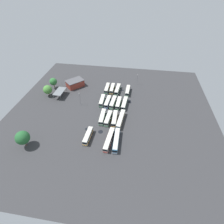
{
  "coord_description": "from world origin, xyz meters",
  "views": [
    {
      "loc": [
        81.65,
        13.62,
        69.44
      ],
      "look_at": [
        1.79,
        1.0,
        1.5
      ],
      "focal_mm": 27.48,
      "sensor_mm": 36.0,
      "label": 1
    }
  ],
  "objects_px": {
    "lamp_post_mid_lot": "(80,99)",
    "bus_row3_slot0": "(88,136)",
    "bus_row0_slot0": "(107,88)",
    "bus_row0_slot4": "(128,91)",
    "tree_north_edge": "(48,90)",
    "bus_row2_slot2": "(108,118)",
    "bus_row1_slot0": "(102,101)",
    "tree_east_edge": "(23,138)",
    "tree_northwest": "(53,82)",
    "lamp_post_by_building": "(137,79)",
    "bus_row2_slot4": "(121,119)",
    "bus_row1_slot1": "(108,102)",
    "bus_row3_slot4": "(116,140)",
    "bus_row0_slot1": "(112,89)",
    "bus_row1_slot3": "(119,103)",
    "bus_row0_slot2": "(118,89)",
    "bus_row1_slot4": "(124,103)",
    "bus_row2_slot3": "(115,119)",
    "bus_row1_slot2": "(113,102)",
    "bus_row2_slot1": "(102,117)",
    "depot_building": "(75,83)",
    "maintenance_shelter": "(60,91)",
    "bus_row3_slot3": "(109,139)"
  },
  "relations": [
    {
      "from": "lamp_post_mid_lot",
      "to": "lamp_post_by_building",
      "type": "bearing_deg",
      "value": 131.75
    },
    {
      "from": "bus_row0_slot0",
      "to": "lamp_post_by_building",
      "type": "relative_size",
      "value": 1.33
    },
    {
      "from": "bus_row0_slot1",
      "to": "bus_row2_slot4",
      "type": "relative_size",
      "value": 0.74
    },
    {
      "from": "bus_row0_slot0",
      "to": "bus_row0_slot4",
      "type": "bearing_deg",
      "value": 86.81
    },
    {
      "from": "bus_row0_slot2",
      "to": "lamp_post_by_building",
      "type": "distance_m",
      "value": 18.34
    },
    {
      "from": "depot_building",
      "to": "maintenance_shelter",
      "type": "distance_m",
      "value": 15.68
    },
    {
      "from": "lamp_post_by_building",
      "to": "bus_row3_slot0",
      "type": "bearing_deg",
      "value": -21.12
    },
    {
      "from": "bus_row2_slot1",
      "to": "bus_row0_slot0",
      "type": "bearing_deg",
      "value": -174.78
    },
    {
      "from": "bus_row1_slot3",
      "to": "bus_row2_slot4",
      "type": "relative_size",
      "value": 0.75
    },
    {
      "from": "bus_row1_slot3",
      "to": "bus_row1_slot0",
      "type": "bearing_deg",
      "value": -95.59
    },
    {
      "from": "bus_row2_slot2",
      "to": "bus_row3_slot4",
      "type": "height_order",
      "value": "same"
    },
    {
      "from": "bus_row2_slot1",
      "to": "maintenance_shelter",
      "type": "height_order",
      "value": "maintenance_shelter"
    },
    {
      "from": "bus_row0_slot0",
      "to": "bus_row2_slot2",
      "type": "bearing_deg",
      "value": 11.38
    },
    {
      "from": "bus_row1_slot0",
      "to": "tree_east_edge",
      "type": "relative_size",
      "value": 1.2
    },
    {
      "from": "bus_row1_slot2",
      "to": "tree_north_edge",
      "type": "relative_size",
      "value": 1.48
    },
    {
      "from": "bus_row0_slot4",
      "to": "bus_row3_slot3",
      "type": "relative_size",
      "value": 0.75
    },
    {
      "from": "bus_row1_slot0",
      "to": "bus_row3_slot4",
      "type": "height_order",
      "value": "same"
    },
    {
      "from": "bus_row3_slot4",
      "to": "bus_row2_slot4",
      "type": "bearing_deg",
      "value": 178.69
    },
    {
      "from": "bus_row0_slot1",
      "to": "depot_building",
      "type": "xyz_separation_m",
      "value": [
        -1.67,
        -28.84,
        0.78
      ]
    },
    {
      "from": "bus_row0_slot2",
      "to": "bus_row3_slot4",
      "type": "relative_size",
      "value": 0.82
    },
    {
      "from": "lamp_post_mid_lot",
      "to": "bus_row3_slot0",
      "type": "bearing_deg",
      "value": 24.35
    },
    {
      "from": "bus_row3_slot4",
      "to": "tree_northwest",
      "type": "relative_size",
      "value": 1.87
    },
    {
      "from": "bus_row1_slot0",
      "to": "bus_row3_slot3",
      "type": "relative_size",
      "value": 0.74
    },
    {
      "from": "bus_row1_slot1",
      "to": "bus_row3_slot0",
      "type": "height_order",
      "value": "same"
    },
    {
      "from": "bus_row0_slot0",
      "to": "lamp_post_mid_lot",
      "type": "xyz_separation_m",
      "value": [
        19.84,
        -14.17,
        3.19
      ]
    },
    {
      "from": "bus_row1_slot2",
      "to": "bus_row3_slot4",
      "type": "bearing_deg",
      "value": 11.68
    },
    {
      "from": "bus_row0_slot1",
      "to": "lamp_post_by_building",
      "type": "xyz_separation_m",
      "value": [
        -11.54,
        17.49,
        2.9
      ]
    },
    {
      "from": "bus_row0_slot0",
      "to": "bus_row2_slot1",
      "type": "relative_size",
      "value": 0.93
    },
    {
      "from": "bus_row1_slot1",
      "to": "bus_row0_slot2",
      "type": "bearing_deg",
      "value": 164.36
    },
    {
      "from": "depot_building",
      "to": "tree_north_edge",
      "type": "height_order",
      "value": "tree_north_edge"
    },
    {
      "from": "bus_row2_slot4",
      "to": "bus_row1_slot1",
      "type": "bearing_deg",
      "value": -146.09
    },
    {
      "from": "bus_row0_slot1",
      "to": "bus_row0_slot0",
      "type": "bearing_deg",
      "value": -86.03
    },
    {
      "from": "bus_row0_slot4",
      "to": "lamp_post_by_building",
      "type": "bearing_deg",
      "value": 154.56
    },
    {
      "from": "tree_north_edge",
      "to": "bus_row2_slot2",
      "type": "bearing_deg",
      "value": 67.34
    },
    {
      "from": "bus_row1_slot1",
      "to": "lamp_post_by_building",
      "type": "xyz_separation_m",
      "value": [
        -28.07,
        17.95,
        2.9
      ]
    },
    {
      "from": "tree_northwest",
      "to": "tree_north_edge",
      "type": "bearing_deg",
      "value": 1.39
    },
    {
      "from": "depot_building",
      "to": "bus_row1_slot2",
      "type": "bearing_deg",
      "value": 60.45
    },
    {
      "from": "bus_row0_slot4",
      "to": "tree_northwest",
      "type": "distance_m",
      "value": 55.16
    },
    {
      "from": "bus_row2_slot2",
      "to": "bus_row2_slot4",
      "type": "relative_size",
      "value": 0.76
    },
    {
      "from": "bus_row1_slot2",
      "to": "tree_east_edge",
      "type": "xyz_separation_m",
      "value": [
        41.11,
        -38.52,
        4.21
      ]
    },
    {
      "from": "tree_north_edge",
      "to": "tree_northwest",
      "type": "height_order",
      "value": "tree_northwest"
    },
    {
      "from": "bus_row1_slot3",
      "to": "bus_row1_slot4",
      "type": "height_order",
      "value": "same"
    },
    {
      "from": "bus_row0_slot2",
      "to": "maintenance_shelter",
      "type": "distance_m",
      "value": 40.9
    },
    {
      "from": "bus_row2_slot1",
      "to": "bus_row0_slot4",
      "type": "bearing_deg",
      "value": 158.04
    },
    {
      "from": "bus_row1_slot0",
      "to": "bus_row2_slot4",
      "type": "xyz_separation_m",
      "value": [
        16.49,
        14.43,
        0.0
      ]
    },
    {
      "from": "bus_row2_slot2",
      "to": "bus_row0_slot1",
      "type": "bearing_deg",
      "value": -175.22
    },
    {
      "from": "lamp_post_mid_lot",
      "to": "lamp_post_by_building",
      "type": "relative_size",
      "value": 1.07
    },
    {
      "from": "tree_east_edge",
      "to": "tree_north_edge",
      "type": "height_order",
      "value": "tree_east_edge"
    },
    {
      "from": "bus_row1_slot2",
      "to": "bus_row2_slot1",
      "type": "bearing_deg",
      "value": -14.81
    },
    {
      "from": "bus_row1_slot4",
      "to": "bus_row2_slot3",
      "type": "bearing_deg",
      "value": -15.06
    }
  ]
}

